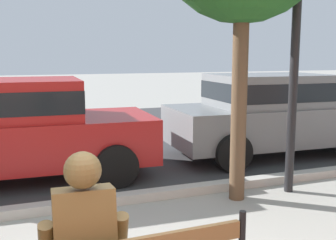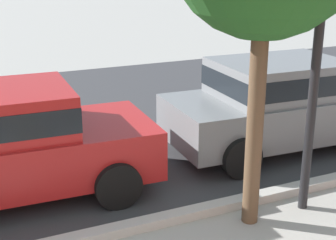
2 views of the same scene
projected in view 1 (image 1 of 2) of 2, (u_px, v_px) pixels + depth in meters
street_surface at (44, 139)px, 9.37m from camera, size 60.00×9.00×0.01m
curb_stone at (72, 205)px, 5.11m from camera, size 60.00×0.20×0.12m
parked_car_red at (15, 127)px, 6.22m from camera, size 4.17×2.06×1.56m
parked_car_grey at (273, 112)px, 7.86m from camera, size 4.17×2.06×1.56m
lamp_post at (297, 7)px, 5.41m from camera, size 0.32×0.32×3.90m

